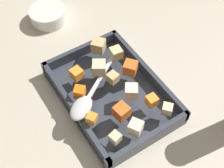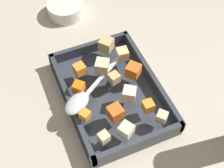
# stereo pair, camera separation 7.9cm
# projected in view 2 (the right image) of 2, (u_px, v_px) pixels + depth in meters

# --- Properties ---
(ground_plane) EXTENTS (4.00, 4.00, 0.00)m
(ground_plane) POSITION_uv_depth(u_px,v_px,m) (109.00, 93.00, 0.84)
(ground_plane) COLOR #BCB29E
(baking_dish) EXTENTS (0.33, 0.23, 0.05)m
(baking_dish) POSITION_uv_depth(u_px,v_px,m) (112.00, 94.00, 0.83)
(baking_dish) COLOR #333842
(baking_dish) RESTS_ON ground_plane
(carrot_chunk_mid_right) EXTENTS (0.05, 0.05, 0.03)m
(carrot_chunk_mid_right) POSITION_uv_depth(u_px,v_px,m) (133.00, 69.00, 0.81)
(carrot_chunk_mid_right) COLOR orange
(carrot_chunk_mid_right) RESTS_ON baking_dish
(carrot_chunk_near_left) EXTENTS (0.04, 0.04, 0.03)m
(carrot_chunk_near_left) POSITION_uv_depth(u_px,v_px,m) (115.00, 112.00, 0.74)
(carrot_chunk_near_left) COLOR orange
(carrot_chunk_near_left) RESTS_ON baking_dish
(carrot_chunk_near_spoon) EXTENTS (0.03, 0.03, 0.02)m
(carrot_chunk_near_spoon) POSITION_uv_depth(u_px,v_px,m) (85.00, 115.00, 0.74)
(carrot_chunk_near_spoon) COLOR orange
(carrot_chunk_near_spoon) RESTS_ON baking_dish
(carrot_chunk_heap_side) EXTENTS (0.03, 0.03, 0.03)m
(carrot_chunk_heap_side) POSITION_uv_depth(u_px,v_px,m) (80.00, 69.00, 0.81)
(carrot_chunk_heap_side) COLOR orange
(carrot_chunk_heap_side) RESTS_ON baking_dish
(carrot_chunk_front_center) EXTENTS (0.02, 0.02, 0.02)m
(carrot_chunk_front_center) POSITION_uv_depth(u_px,v_px,m) (148.00, 106.00, 0.75)
(carrot_chunk_front_center) COLOR orange
(carrot_chunk_front_center) RESTS_ON baking_dish
(carrot_chunk_near_right) EXTENTS (0.04, 0.04, 0.03)m
(carrot_chunk_near_right) POSITION_uv_depth(u_px,v_px,m) (79.00, 87.00, 0.78)
(carrot_chunk_near_right) COLOR orange
(carrot_chunk_near_right) RESTS_ON baking_dish
(potato_chunk_back_center) EXTENTS (0.03, 0.03, 0.03)m
(potato_chunk_back_center) POSITION_uv_depth(u_px,v_px,m) (114.00, 79.00, 0.80)
(potato_chunk_back_center) COLOR tan
(potato_chunk_back_center) RESTS_ON baking_dish
(potato_chunk_corner_ne) EXTENTS (0.05, 0.05, 0.03)m
(potato_chunk_corner_ne) POSITION_uv_depth(u_px,v_px,m) (104.00, 66.00, 0.82)
(potato_chunk_corner_ne) COLOR beige
(potato_chunk_corner_ne) RESTS_ON baking_dish
(potato_chunk_corner_sw) EXTENTS (0.05, 0.05, 0.03)m
(potato_chunk_corner_sw) POSITION_uv_depth(u_px,v_px,m) (106.00, 45.00, 0.86)
(potato_chunk_corner_sw) COLOR tan
(potato_chunk_corner_sw) RESTS_ON baking_dish
(potato_chunk_far_left) EXTENTS (0.03, 0.03, 0.03)m
(potato_chunk_far_left) POSITION_uv_depth(u_px,v_px,m) (122.00, 54.00, 0.84)
(potato_chunk_far_left) COLOR #E0CC89
(potato_chunk_far_left) RESTS_ON baking_dish
(potato_chunk_under_handle) EXTENTS (0.04, 0.04, 0.03)m
(potato_chunk_under_handle) POSITION_uv_depth(u_px,v_px,m) (126.00, 130.00, 0.71)
(potato_chunk_under_handle) COLOR beige
(potato_chunk_under_handle) RESTS_ON baking_dish
(potato_chunk_rim_edge) EXTENTS (0.03, 0.03, 0.02)m
(potato_chunk_rim_edge) POSITION_uv_depth(u_px,v_px,m) (162.00, 117.00, 0.73)
(potato_chunk_rim_edge) COLOR beige
(potato_chunk_rim_edge) RESTS_ON baking_dish
(potato_chunk_far_right) EXTENTS (0.03, 0.03, 0.02)m
(potato_chunk_far_right) POSITION_uv_depth(u_px,v_px,m) (104.00, 137.00, 0.70)
(potato_chunk_far_right) COLOR beige
(potato_chunk_far_right) RESTS_ON baking_dish
(parsnip_chunk_heap_top) EXTENTS (0.04, 0.04, 0.03)m
(parsnip_chunk_heap_top) POSITION_uv_depth(u_px,v_px,m) (129.00, 94.00, 0.77)
(parsnip_chunk_heap_top) COLOR silver
(parsnip_chunk_heap_top) RESTS_ON baking_dish
(serving_spoon) EXTENTS (0.16, 0.22, 0.02)m
(serving_spoon) POSITION_uv_depth(u_px,v_px,m) (81.00, 99.00, 0.76)
(serving_spoon) COLOR silver
(serving_spoon) RESTS_ON baking_dish
(small_prep_bowl) EXTENTS (0.11, 0.11, 0.04)m
(small_prep_bowl) POSITION_uv_depth(u_px,v_px,m) (65.00, 9.00, 1.01)
(small_prep_bowl) COLOR silver
(small_prep_bowl) RESTS_ON ground_plane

